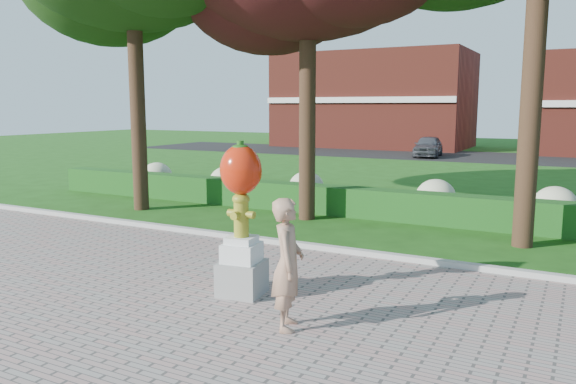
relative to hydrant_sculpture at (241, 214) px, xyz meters
The scene contains 9 objects.
ground 1.36m from the hydrant_sculpture, 48.68° to the left, with size 100.00×100.00×0.00m, color #1B4812.
curb 3.41m from the hydrant_sculpture, 87.44° to the left, with size 40.00×0.18×0.15m, color #ADADA5.
lawn_hedge 7.22m from the hydrant_sculpture, 88.87° to the left, with size 24.00×0.70×0.80m, color #154C16.
hydrangea_row 8.23m from the hydrant_sculpture, 85.01° to the left, with size 20.10×1.10×0.99m.
street 28.19m from the hydrant_sculpture, 89.71° to the left, with size 50.00×8.00×0.02m, color black.
building_left 35.62m from the hydrant_sculpture, 106.10° to the left, with size 14.00×8.00×7.00m, color maroon.
hydrant_sculpture is the anchor object (origin of this frame).
woman 1.63m from the hydrant_sculpture, 34.14° to the right, with size 0.65×0.43×1.80m, color #A57A5E.
parked_car 27.05m from the hydrant_sculpture, 97.98° to the left, with size 1.51×3.75×1.28m, color #45464D.
Camera 1 is at (4.59, -7.49, 3.03)m, focal length 35.00 mm.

